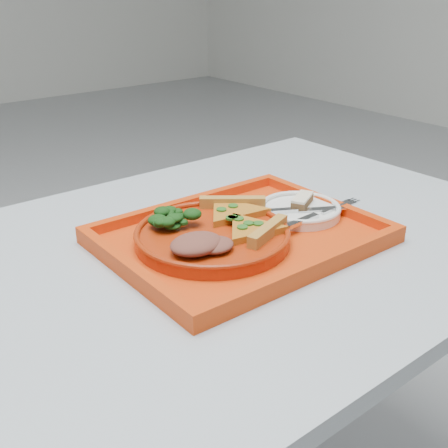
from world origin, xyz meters
The scene contains 11 objects.
table centered at (0.00, 0.00, 0.68)m, with size 1.60×0.80×0.75m.
tray_main centered at (0.24, -0.02, 0.76)m, with size 0.45×0.35×0.01m, color red.
dinner_plate centered at (0.18, -0.01, 0.77)m, with size 0.26×0.26×0.02m, color #9E280A.
side_plate centered at (0.38, -0.02, 0.77)m, with size 0.15×0.15×0.01m, color white.
pizza_slice_a centered at (0.23, -0.05, 0.79)m, with size 0.13×0.11×0.02m, color gold, non-canonical shape.
pizza_slice_b centered at (0.26, 0.03, 0.79)m, with size 0.14×0.12×0.02m, color gold, non-canonical shape.
salad_heap centered at (0.14, 0.06, 0.80)m, with size 0.08×0.07×0.04m, color black.
meat_portion centered at (0.12, -0.05, 0.79)m, with size 0.09×0.07×0.03m, color brown.
dessert_bar centered at (0.40, -0.01, 0.79)m, with size 0.07×0.05×0.02m.
knife centered at (0.38, -0.04, 0.78)m, with size 0.18×0.02×0.01m, color silver.
fork centered at (0.39, -0.07, 0.78)m, with size 0.18×0.02×0.01m, color silver.
Camera 1 is at (-0.34, -0.68, 1.18)m, focal length 45.00 mm.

